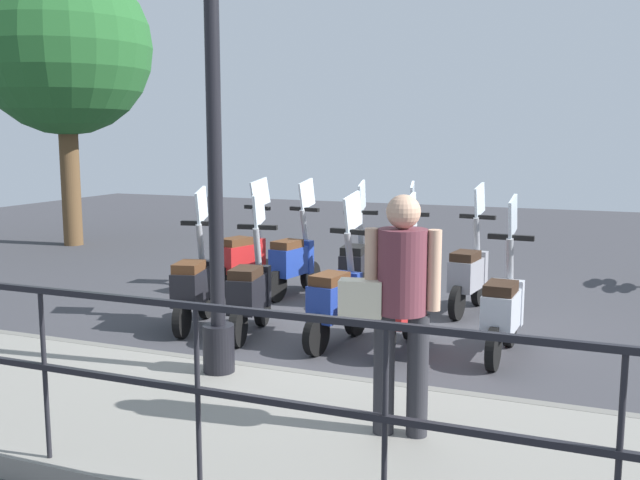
% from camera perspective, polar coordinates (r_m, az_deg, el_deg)
% --- Properties ---
extents(ground_plane, '(28.00, 28.00, 0.00)m').
position_cam_1_polar(ground_plane, '(8.12, 2.77, -6.68)').
color(ground_plane, '#38383D').
extents(promenade_walkway, '(2.20, 20.00, 0.15)m').
position_cam_1_polar(promenade_walkway, '(5.37, -8.59, -13.99)').
color(promenade_walkway, gray).
rests_on(promenade_walkway, ground_plane).
extents(fence_railing, '(0.04, 16.03, 1.07)m').
position_cam_1_polar(fence_railing, '(4.28, -15.99, -8.55)').
color(fence_railing, black).
rests_on(fence_railing, promenade_walkway).
extents(lamp_post_near, '(0.26, 0.90, 4.68)m').
position_cam_1_polar(lamp_post_near, '(5.81, -8.50, 9.59)').
color(lamp_post_near, black).
rests_on(lamp_post_near, promenade_walkway).
extents(pedestrian_with_bag, '(0.38, 0.64, 1.59)m').
position_cam_1_polar(pedestrian_with_bag, '(4.63, 6.32, -4.54)').
color(pedestrian_with_bag, '#28282D').
rests_on(pedestrian_with_bag, promenade_walkway).
extents(tree_large, '(3.26, 3.26, 5.36)m').
position_cam_1_polar(tree_large, '(14.57, -19.81, 14.21)').
color(tree_large, brown).
rests_on(tree_large, ground_plane).
extents(scooter_near_0, '(1.23, 0.44, 1.54)m').
position_cam_1_polar(scooter_near_0, '(6.99, 14.43, -5.34)').
color(scooter_near_0, black).
rests_on(scooter_near_0, ground_plane).
extents(scooter_near_1, '(1.23, 0.44, 1.54)m').
position_cam_1_polar(scooter_near_1, '(7.05, 6.36, -5.01)').
color(scooter_near_1, black).
rests_on(scooter_near_1, ground_plane).
extents(scooter_near_2, '(1.23, 0.46, 1.54)m').
position_cam_1_polar(scooter_near_2, '(7.19, 1.34, -4.70)').
color(scooter_near_2, black).
rests_on(scooter_near_2, ground_plane).
extents(scooter_near_3, '(1.23, 0.46, 1.54)m').
position_cam_1_polar(scooter_near_3, '(7.55, -5.60, -4.11)').
color(scooter_near_3, black).
rests_on(scooter_near_3, ground_plane).
extents(scooter_near_4, '(1.22, 0.50, 1.54)m').
position_cam_1_polar(scooter_near_4, '(7.95, -10.07, -3.55)').
color(scooter_near_4, black).
rests_on(scooter_near_4, ground_plane).
extents(scooter_far_0, '(1.23, 0.45, 1.54)m').
position_cam_1_polar(scooter_far_0, '(8.68, 11.82, -2.60)').
color(scooter_far_0, black).
rests_on(scooter_far_0, ground_plane).
extents(scooter_far_1, '(1.22, 0.48, 1.54)m').
position_cam_1_polar(scooter_far_1, '(8.79, 7.13, -2.35)').
color(scooter_far_1, black).
rests_on(scooter_far_1, ground_plane).
extents(scooter_far_2, '(1.23, 0.44, 1.54)m').
position_cam_1_polar(scooter_far_2, '(8.96, 2.89, -2.08)').
color(scooter_far_2, black).
rests_on(scooter_far_2, ground_plane).
extents(scooter_far_3, '(1.23, 0.47, 1.54)m').
position_cam_1_polar(scooter_far_3, '(9.38, -2.15, -1.60)').
color(scooter_far_3, black).
rests_on(scooter_far_3, ground_plane).
extents(scooter_far_4, '(1.20, 0.54, 1.54)m').
position_cam_1_polar(scooter_far_4, '(9.66, -6.12, -1.36)').
color(scooter_far_4, black).
rests_on(scooter_far_4, ground_plane).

